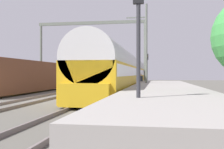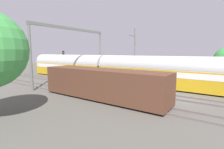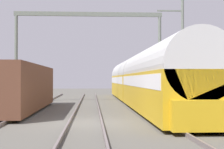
{
  "view_description": "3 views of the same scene",
  "coord_description": "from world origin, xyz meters",
  "px_view_note": "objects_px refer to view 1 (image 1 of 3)",
  "views": [
    {
      "loc": [
        7.58,
        -16.14,
        1.7
      ],
      "look_at": [
        4.25,
        3.97,
        1.66
      ],
      "focal_mm": 43.49,
      "sensor_mm": 36.0,
      "label": 1
    },
    {
      "loc": [
        -16.87,
        -3.88,
        4.47
      ],
      "look_at": [
        0.73,
        8.46,
        1.64
      ],
      "focal_mm": 27.52,
      "sensor_mm": 36.0,
      "label": 2
    },
    {
      "loc": [
        0.29,
        -16.2,
        1.99
      ],
      "look_at": [
        2.12,
        16.33,
        2.43
      ],
      "focal_mm": 56.99,
      "sensor_mm": 36.0,
      "label": 3
    }
  ],
  "objects_px": {
    "passenger_train": "(125,71)",
    "freight_car": "(21,77)",
    "catenary_gantry": "(91,40)",
    "railway_signal_near": "(138,30)",
    "person_crossing": "(141,80)",
    "railway_signal_far": "(147,65)"
  },
  "relations": [
    {
      "from": "passenger_train",
      "to": "freight_car",
      "type": "relative_size",
      "value": 2.53
    },
    {
      "from": "catenary_gantry",
      "to": "railway_signal_near",
      "type": "bearing_deg",
      "value": -72.26
    },
    {
      "from": "freight_car",
      "to": "person_crossing",
      "type": "relative_size",
      "value": 7.51
    },
    {
      "from": "railway_signal_near",
      "to": "railway_signal_far",
      "type": "distance_m",
      "value": 31.35
    },
    {
      "from": "catenary_gantry",
      "to": "railway_signal_far",
      "type": "bearing_deg",
      "value": 57.19
    },
    {
      "from": "freight_car",
      "to": "railway_signal_far",
      "type": "bearing_deg",
      "value": 60.2
    },
    {
      "from": "freight_car",
      "to": "catenary_gantry",
      "type": "xyz_separation_m",
      "value": [
        4.25,
        8.63,
        4.19
      ]
    },
    {
      "from": "person_crossing",
      "to": "railway_signal_far",
      "type": "xyz_separation_m",
      "value": [
        0.32,
        10.96,
        1.99
      ]
    },
    {
      "from": "freight_car",
      "to": "person_crossing",
      "type": "distance_m",
      "value": 12.43
    },
    {
      "from": "person_crossing",
      "to": "catenary_gantry",
      "type": "xyz_separation_m",
      "value": [
        -5.85,
        1.39,
        4.63
      ]
    },
    {
      "from": "railway_signal_far",
      "to": "person_crossing",
      "type": "bearing_deg",
      "value": -91.67
    },
    {
      "from": "catenary_gantry",
      "to": "person_crossing",
      "type": "bearing_deg",
      "value": -13.38
    },
    {
      "from": "person_crossing",
      "to": "railway_signal_near",
      "type": "height_order",
      "value": "railway_signal_near"
    },
    {
      "from": "railway_signal_far",
      "to": "catenary_gantry",
      "type": "bearing_deg",
      "value": -122.81
    },
    {
      "from": "person_crossing",
      "to": "railway_signal_far",
      "type": "relative_size",
      "value": 0.37
    },
    {
      "from": "passenger_train",
      "to": "catenary_gantry",
      "type": "distance_m",
      "value": 6.1
    },
    {
      "from": "freight_car",
      "to": "railway_signal_far",
      "type": "distance_m",
      "value": 21.02
    },
    {
      "from": "person_crossing",
      "to": "railway_signal_far",
      "type": "height_order",
      "value": "railway_signal_far"
    },
    {
      "from": "passenger_train",
      "to": "railway_signal_near",
      "type": "relative_size",
      "value": 6.61
    },
    {
      "from": "railway_signal_far",
      "to": "catenary_gantry",
      "type": "relative_size",
      "value": 0.36
    },
    {
      "from": "railway_signal_near",
      "to": "railway_signal_far",
      "type": "xyz_separation_m",
      "value": [
        -0.8,
        31.34,
        -0.17
      ]
    },
    {
      "from": "freight_car",
      "to": "railway_signal_far",
      "type": "height_order",
      "value": "railway_signal_far"
    }
  ]
}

